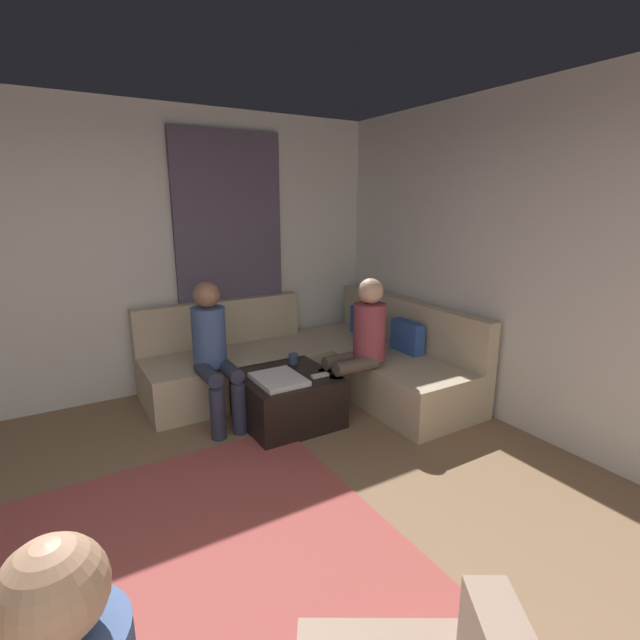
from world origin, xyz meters
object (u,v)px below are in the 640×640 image
object	(u,v)px
sectional_couch	(318,363)
coffee_mug	(293,359)
ottoman	(287,398)
person_on_couch_side	(213,348)
person_on_couch_back	(360,341)
game_remote	(320,375)

from	to	relation	value
sectional_couch	coffee_mug	distance (m)	0.51
sectional_couch	ottoman	xyz separation A→B (m)	(0.46, -0.58, -0.07)
sectional_couch	coffee_mug	world-z (taller)	sectional_couch
person_on_couch_side	person_on_couch_back	bearing A→B (deg)	157.56
ottoman	coffee_mug	world-z (taller)	coffee_mug
coffee_mug	person_on_couch_back	world-z (taller)	person_on_couch_back
ottoman	game_remote	world-z (taller)	game_remote
person_on_couch_back	person_on_couch_side	bearing A→B (deg)	67.56
sectional_couch	person_on_couch_side	world-z (taller)	person_on_couch_side
coffee_mug	game_remote	bearing A→B (deg)	5.71
person_on_couch_back	person_on_couch_side	xyz separation A→B (m)	(-0.48, -1.15, 0.00)
ottoman	person_on_couch_side	distance (m)	0.75
sectional_couch	person_on_couch_side	bearing A→B (deg)	-82.33
person_on_couch_back	person_on_couch_side	distance (m)	1.25
game_remote	person_on_couch_side	size ratio (longest dim) A/B	0.12
game_remote	coffee_mug	bearing A→B (deg)	-174.29
game_remote	person_on_couch_side	distance (m)	0.91
sectional_couch	game_remote	bearing A→B (deg)	-29.52
ottoman	person_on_couch_back	world-z (taller)	person_on_couch_back
sectional_couch	coffee_mug	bearing A→B (deg)	-59.08
sectional_couch	person_on_couch_back	bearing A→B (deg)	5.04
sectional_couch	person_on_couch_side	size ratio (longest dim) A/B	2.12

